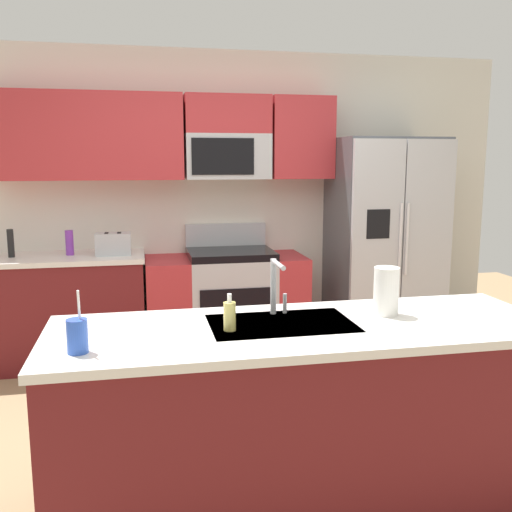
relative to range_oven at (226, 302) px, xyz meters
The scene contains 13 objects.
ground_plane 1.86m from the range_oven, 89.73° to the right, with size 9.00×9.00×0.00m, color #997A56.
kitchen_wall_unit 1.08m from the range_oven, 115.59° to the left, with size 5.20×0.43×2.60m.
back_counter 1.37m from the range_oven, behind, with size 1.37×0.63×0.90m.
range_oven is the anchor object (origin of this frame).
refrigerator 1.49m from the range_oven, ahead, with size 0.90×0.76×1.85m.
island_counter 2.27m from the range_oven, 89.30° to the right, with size 2.38×0.81×0.90m.
toaster 1.08m from the range_oven, behind, with size 0.28×0.16×0.18m.
pepper_mill 1.81m from the range_oven, behind, with size 0.05×0.05×0.22m, color black.
bottle_purple 1.39m from the range_oven, behind, with size 0.06×0.06×0.20m, color purple.
sink_faucet 2.17m from the range_oven, 91.82° to the right, with size 0.08×0.21×0.28m.
drink_cup_blue 2.70m from the range_oven, 111.56° to the right, with size 0.08×0.08×0.26m.
soap_dispenser 2.37m from the range_oven, 98.22° to the right, with size 0.06×0.06×0.17m.
paper_towel_roll 2.30m from the range_oven, 77.74° to the right, with size 0.12×0.12×0.24m, color white.
Camera 1 is at (-0.72, -2.94, 1.66)m, focal length 39.83 mm.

